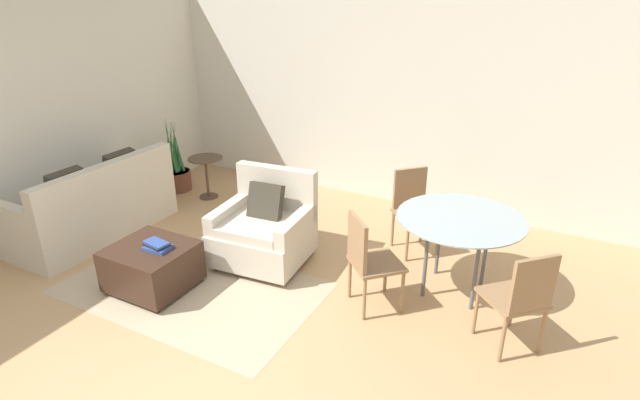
# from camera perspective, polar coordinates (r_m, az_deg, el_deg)

# --- Properties ---
(ground_plane) EXTENTS (20.00, 20.00, 0.00)m
(ground_plane) POSITION_cam_1_polar(r_m,az_deg,el_deg) (4.15, -15.36, -18.26)
(ground_plane) COLOR tan
(wall_back) EXTENTS (12.00, 0.06, 2.75)m
(wall_back) POSITION_cam_1_polar(r_m,az_deg,el_deg) (6.59, 6.80, 11.60)
(wall_back) COLOR beige
(wall_back) RESTS_ON ground_plane
(wall_left) EXTENTS (0.06, 12.00, 2.75)m
(wall_left) POSITION_cam_1_polar(r_m,az_deg,el_deg) (6.59, -27.68, 9.14)
(wall_left) COLOR beige
(wall_left) RESTS_ON ground_plane
(area_rug) EXTENTS (2.45, 1.47, 0.01)m
(area_rug) POSITION_cam_1_polar(r_m,az_deg,el_deg) (5.05, -14.42, -9.72)
(area_rug) COLOR tan
(area_rug) RESTS_ON ground_plane
(couch) EXTENTS (0.90, 1.84, 0.92)m
(couch) POSITION_cam_1_polar(r_m,az_deg,el_deg) (6.33, -24.42, -1.00)
(couch) COLOR beige
(couch) RESTS_ON ground_plane
(armchair) EXTENTS (0.98, 0.91, 0.95)m
(armchair) POSITION_cam_1_polar(r_m,az_deg,el_deg) (5.24, -6.37, -3.37)
(armchair) COLOR beige
(armchair) RESTS_ON ground_plane
(ottoman) EXTENTS (0.73, 0.68, 0.44)m
(ottoman) POSITION_cam_1_polar(r_m,az_deg,el_deg) (5.05, -18.63, -7.13)
(ottoman) COLOR #382319
(ottoman) RESTS_ON ground_plane
(book_stack) EXTENTS (0.27, 0.19, 0.07)m
(book_stack) POSITION_cam_1_polar(r_m,az_deg,el_deg) (4.89, -18.10, -4.99)
(book_stack) COLOR #2D478C
(book_stack) RESTS_ON ottoman
(tv_remote_primary) EXTENTS (0.13, 0.16, 0.01)m
(tv_remote_primary) POSITION_cam_1_polar(r_m,az_deg,el_deg) (5.04, -18.33, -4.50)
(tv_remote_primary) COLOR #333338
(tv_remote_primary) RESTS_ON ottoman
(potted_plant) EXTENTS (0.41, 0.41, 1.06)m
(potted_plant) POSITION_cam_1_polar(r_m,az_deg,el_deg) (7.38, -16.13, 2.91)
(potted_plant) COLOR brown
(potted_plant) RESTS_ON ground_plane
(side_table) EXTENTS (0.46, 0.46, 0.57)m
(side_table) POSITION_cam_1_polar(r_m,az_deg,el_deg) (6.93, -12.87, 3.41)
(side_table) COLOR #4C3828
(side_table) RESTS_ON ground_plane
(dining_table) EXTENTS (1.16, 1.16, 0.77)m
(dining_table) POSITION_cam_1_polar(r_m,az_deg,el_deg) (4.71, 15.70, -2.83)
(dining_table) COLOR #99A8AD
(dining_table) RESTS_ON ground_plane
(dining_chair_near_left) EXTENTS (0.59, 0.59, 0.90)m
(dining_chair_near_left) POSITION_cam_1_polar(r_m,az_deg,el_deg) (4.40, 5.46, -6.46)
(dining_chair_near_left) COLOR #93704C
(dining_chair_near_left) RESTS_ON ground_plane
(dining_chair_near_right) EXTENTS (0.59, 0.59, 0.90)m
(dining_chair_near_right) POSITION_cam_1_polar(r_m,az_deg,el_deg) (4.17, 22.00, -10.06)
(dining_chair_near_right) COLOR #93704C
(dining_chair_near_right) RESTS_ON ground_plane
(dining_chair_far_left) EXTENTS (0.59, 0.59, 0.90)m
(dining_chair_far_left) POSITION_cam_1_polar(r_m,az_deg,el_deg) (5.48, 10.59, -0.53)
(dining_chair_far_left) COLOR #93704C
(dining_chair_far_left) RESTS_ON ground_plane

